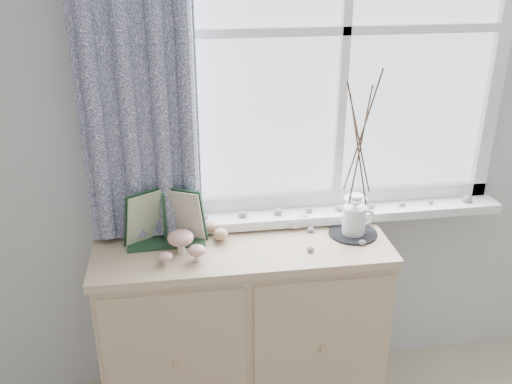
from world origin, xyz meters
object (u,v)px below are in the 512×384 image
botanical_book (165,220)px  twig_pitcher (360,140)px  toadstool_cluster (183,243)px  sideboard (243,330)px

botanical_book → twig_pitcher: (0.77, 0.00, 0.29)m
twig_pitcher → botanical_book: bearing=174.1°
botanical_book → toadstool_cluster: 0.12m
botanical_book → twig_pitcher: 0.83m
toadstool_cluster → twig_pitcher: twig_pitcher is taller
botanical_book → twig_pitcher: twig_pitcher is taller
sideboard → twig_pitcher: (0.47, 0.02, 0.84)m
botanical_book → toadstool_cluster: botanical_book is taller
sideboard → toadstool_cluster: (-0.24, -0.06, 0.48)m
sideboard → toadstool_cluster: toadstool_cluster is taller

